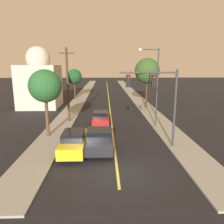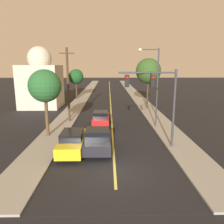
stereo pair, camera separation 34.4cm
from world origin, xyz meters
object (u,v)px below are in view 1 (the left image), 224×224
at_px(car_near_lane_front, 99,140).
at_px(tree_left_far, 74,77).
at_px(car_outer_lane_front, 74,142).
at_px(tree_left_near, 45,86).
at_px(domed_building_left, 40,82).
at_px(tree_right_near, 147,71).
at_px(utility_pole_left, 68,84).
at_px(traffic_signal_mast, 157,92).
at_px(streetlamp_right, 153,78).
at_px(car_near_lane_second, 101,119).

height_order(car_near_lane_front, tree_left_far, tree_left_far).
bearing_deg(car_outer_lane_front, tree_left_far, 97.40).
relative_size(car_near_lane_front, tree_left_near, 0.67).
xyz_separation_m(tree_left_far, domed_building_left, (-4.18, -7.73, -0.32)).
distance_m(tree_left_near, tree_right_near, 16.75).
relative_size(car_outer_lane_front, utility_pole_left, 0.59).
relative_size(car_near_lane_front, tree_right_near, 0.55).
xyz_separation_m(tree_right_near, domed_building_left, (-15.87, 1.93, -1.63)).
bearing_deg(tree_left_far, domed_building_left, -118.40).
distance_m(utility_pole_left, tree_right_near, 12.54).
bearing_deg(traffic_signal_mast, domed_building_left, 128.59).
distance_m(car_near_lane_front, streetlamp_right, 9.33).
relative_size(streetlamp_right, tree_right_near, 1.09).
xyz_separation_m(car_near_lane_front, traffic_signal_mast, (4.38, 0.71, 3.47)).
bearing_deg(tree_left_far, tree_left_near, -88.71).
relative_size(car_near_lane_front, car_near_lane_second, 1.01).
bearing_deg(car_near_lane_second, traffic_signal_mast, -55.50).
height_order(streetlamp_right, tree_left_near, streetlamp_right).
bearing_deg(car_near_lane_front, tree_right_near, 67.92).
xyz_separation_m(traffic_signal_mast, tree_left_near, (-9.08, 2.88, 0.20)).
height_order(car_near_lane_front, domed_building_left, domed_building_left).
distance_m(car_outer_lane_front, traffic_signal_mast, 7.20).
bearing_deg(tree_right_near, tree_left_near, -132.02).
bearing_deg(tree_right_near, streetlamp_right, -97.33).
bearing_deg(tree_left_near, car_outer_lane_front, -52.24).
relative_size(traffic_signal_mast, utility_pole_left, 0.74).
bearing_deg(tree_right_near, car_near_lane_front, -112.08).
bearing_deg(tree_left_near, utility_pole_left, 78.14).
bearing_deg(car_outer_lane_front, tree_left_near, 127.76).
bearing_deg(streetlamp_right, car_near_lane_front, -129.29).
distance_m(car_near_lane_second, streetlamp_right, 6.85).
xyz_separation_m(car_outer_lane_front, domed_building_left, (-7.53, 18.04, 3.03)).
bearing_deg(domed_building_left, car_near_lane_second, -49.20).
relative_size(car_outer_lane_front, tree_left_far, 0.86).
relative_size(car_near_lane_second, utility_pole_left, 0.49).
height_order(car_near_lane_second, domed_building_left, domed_building_left).
distance_m(streetlamp_right, domed_building_left, 18.67).
height_order(car_near_lane_front, car_outer_lane_front, car_near_lane_front).
xyz_separation_m(car_near_lane_front, car_near_lane_second, (0.00, 7.09, -0.11)).
bearing_deg(traffic_signal_mast, car_near_lane_second, 124.50).
xyz_separation_m(car_near_lane_front, domed_building_left, (-9.37, 17.95, 2.99)).
height_order(utility_pole_left, tree_left_near, utility_pole_left).
bearing_deg(streetlamp_right, traffic_signal_mast, -98.76).
distance_m(streetlamp_right, tree_left_near, 10.37).
relative_size(car_outer_lane_front, tree_right_near, 0.66).
bearing_deg(utility_pole_left, tree_left_far, 95.29).
xyz_separation_m(car_outer_lane_front, tree_right_near, (8.35, 16.10, 4.67)).
relative_size(car_near_lane_front, utility_pole_left, 0.49).
distance_m(car_outer_lane_front, utility_pole_left, 9.62).
height_order(utility_pole_left, tree_left_far, utility_pole_left).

